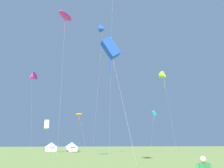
{
  "coord_description": "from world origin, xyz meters",
  "views": [
    {
      "loc": [
        -7.99,
        -2.64,
        2.12
      ],
      "look_at": [
        0.0,
        32.0,
        12.26
      ],
      "focal_mm": 33.89,
      "sensor_mm": 36.0,
      "label": 1
    }
  ],
  "objects_px": {
    "kite_blue_delta": "(103,29)",
    "festival_tent_left": "(72,146)",
    "kite_orange_parafoil": "(79,114)",
    "kite_cyan_box": "(154,113)",
    "kite_magenta_parafoil": "(65,16)",
    "kite_blue_box": "(110,48)",
    "festival_tent_center": "(51,146)",
    "kite_magenta_delta": "(32,77)",
    "kite_lime_delta": "(164,76)",
    "kite_white_box": "(47,124)"
  },
  "relations": [
    {
      "from": "kite_cyan_box",
      "to": "kite_lime_delta",
      "type": "bearing_deg",
      "value": -91.91
    },
    {
      "from": "kite_orange_parafoil",
      "to": "kite_blue_delta",
      "type": "xyz_separation_m",
      "value": [
        6.05,
        -3.42,
        26.44
      ]
    },
    {
      "from": "kite_magenta_delta",
      "to": "kite_lime_delta",
      "type": "height_order",
      "value": "kite_lime_delta"
    },
    {
      "from": "kite_magenta_delta",
      "to": "kite_magenta_parafoil",
      "type": "relative_size",
      "value": 0.76
    },
    {
      "from": "kite_magenta_delta",
      "to": "kite_lime_delta",
      "type": "distance_m",
      "value": 36.25
    },
    {
      "from": "festival_tent_center",
      "to": "kite_white_box",
      "type": "bearing_deg",
      "value": -96.8
    },
    {
      "from": "festival_tent_left",
      "to": "festival_tent_center",
      "type": "bearing_deg",
      "value": 180.0
    },
    {
      "from": "kite_lime_delta",
      "to": "kite_blue_delta",
      "type": "bearing_deg",
      "value": 159.86
    },
    {
      "from": "kite_orange_parafoil",
      "to": "kite_magenta_parafoil",
      "type": "relative_size",
      "value": 0.39
    },
    {
      "from": "festival_tent_left",
      "to": "kite_blue_delta",
      "type": "bearing_deg",
      "value": -59.58
    },
    {
      "from": "kite_blue_box",
      "to": "kite_lime_delta",
      "type": "distance_m",
      "value": 38.46
    },
    {
      "from": "kite_magenta_delta",
      "to": "kite_cyan_box",
      "type": "xyz_separation_m",
      "value": [
        36.0,
        2.51,
        -8.35
      ]
    },
    {
      "from": "kite_magenta_parafoil",
      "to": "kite_magenta_delta",
      "type": "bearing_deg",
      "value": 112.58
    },
    {
      "from": "kite_blue_delta",
      "to": "festival_tent_left",
      "type": "xyz_separation_m",
      "value": [
        -7.22,
        12.3,
        -35.23
      ]
    },
    {
      "from": "kite_blue_box",
      "to": "kite_blue_delta",
      "type": "height_order",
      "value": "kite_blue_delta"
    },
    {
      "from": "kite_lime_delta",
      "to": "festival_tent_center",
      "type": "height_order",
      "value": "kite_lime_delta"
    },
    {
      "from": "kite_magenta_parafoil",
      "to": "kite_lime_delta",
      "type": "xyz_separation_m",
      "value": [
        27.67,
        13.22,
        -6.44
      ]
    },
    {
      "from": "kite_cyan_box",
      "to": "kite_orange_parafoil",
      "type": "bearing_deg",
      "value": 177.95
    },
    {
      "from": "kite_magenta_delta",
      "to": "kite_blue_delta",
      "type": "relative_size",
      "value": 0.55
    },
    {
      "from": "kite_magenta_delta",
      "to": "festival_tent_left",
      "type": "distance_m",
      "value": 24.93
    },
    {
      "from": "kite_magenta_parafoil",
      "to": "kite_cyan_box",
      "type": "relative_size",
      "value": 2.29
    },
    {
      "from": "kite_blue_delta",
      "to": "kite_cyan_box",
      "type": "bearing_deg",
      "value": 8.88
    },
    {
      "from": "kite_magenta_parafoil",
      "to": "festival_tent_center",
      "type": "distance_m",
      "value": 40.66
    },
    {
      "from": "kite_magenta_parafoil",
      "to": "kite_blue_delta",
      "type": "xyz_separation_m",
      "value": [
        11.25,
        19.24,
        9.7
      ]
    },
    {
      "from": "kite_blue_box",
      "to": "kite_white_box",
      "type": "height_order",
      "value": "kite_blue_box"
    },
    {
      "from": "kite_magenta_parafoil",
      "to": "kite_blue_box",
      "type": "distance_m",
      "value": 23.19
    },
    {
      "from": "kite_lime_delta",
      "to": "kite_cyan_box",
      "type": "bearing_deg",
      "value": 88.09
    },
    {
      "from": "kite_lime_delta",
      "to": "festival_tent_center",
      "type": "relative_size",
      "value": 5.35
    },
    {
      "from": "kite_cyan_box",
      "to": "festival_tent_center",
      "type": "bearing_deg",
      "value": 162.13
    },
    {
      "from": "festival_tent_center",
      "to": "kite_lime_delta",
      "type": "bearing_deg",
      "value": -31.6
    },
    {
      "from": "kite_magenta_delta",
      "to": "kite_cyan_box",
      "type": "distance_m",
      "value": 37.04
    },
    {
      "from": "festival_tent_center",
      "to": "kite_magenta_delta",
      "type": "bearing_deg",
      "value": -115.93
    },
    {
      "from": "kite_blue_box",
      "to": "kite_blue_delta",
      "type": "relative_size",
      "value": 0.36
    },
    {
      "from": "kite_magenta_parafoil",
      "to": "kite_cyan_box",
      "type": "distance_m",
      "value": 38.84
    },
    {
      "from": "kite_white_box",
      "to": "kite_blue_delta",
      "type": "bearing_deg",
      "value": -7.38
    },
    {
      "from": "kite_orange_parafoil",
      "to": "kite_blue_delta",
      "type": "bearing_deg",
      "value": -29.5
    },
    {
      "from": "kite_cyan_box",
      "to": "kite_lime_delta",
      "type": "xyz_separation_m",
      "value": [
        -0.29,
        -8.63,
        9.37
      ]
    },
    {
      "from": "kite_magenta_parafoil",
      "to": "kite_blue_delta",
      "type": "height_order",
      "value": "kite_blue_delta"
    },
    {
      "from": "kite_orange_parafoil",
      "to": "kite_magenta_parafoil",
      "type": "xyz_separation_m",
      "value": [
        -5.2,
        -22.66,
        16.74
      ]
    },
    {
      "from": "kite_blue_delta",
      "to": "festival_tent_left",
      "type": "bearing_deg",
      "value": 120.42
    },
    {
      "from": "kite_magenta_parafoil",
      "to": "kite_blue_box",
      "type": "relative_size",
      "value": 2.01
    },
    {
      "from": "kite_magenta_parafoil",
      "to": "festival_tent_center",
      "type": "relative_size",
      "value": 6.71
    },
    {
      "from": "kite_white_box",
      "to": "kite_lime_delta",
      "type": "bearing_deg",
      "value": -14.31
    },
    {
      "from": "kite_orange_parafoil",
      "to": "kite_cyan_box",
      "type": "relative_size",
      "value": 0.89
    },
    {
      "from": "kite_blue_delta",
      "to": "kite_lime_delta",
      "type": "bearing_deg",
      "value": -20.14
    },
    {
      "from": "kite_cyan_box",
      "to": "festival_tent_center",
      "type": "distance_m",
      "value": 33.07
    },
    {
      "from": "kite_white_box",
      "to": "festival_tent_left",
      "type": "relative_size",
      "value": 1.98
    },
    {
      "from": "kite_white_box",
      "to": "festival_tent_left",
      "type": "bearing_deg",
      "value": 54.67
    },
    {
      "from": "kite_magenta_parafoil",
      "to": "festival_tent_left",
      "type": "relative_size",
      "value": 6.53
    },
    {
      "from": "kite_magenta_parafoil",
      "to": "kite_lime_delta",
      "type": "bearing_deg",
      "value": 25.54
    }
  ]
}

